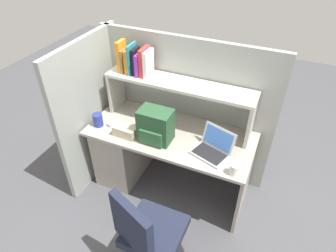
{
  "coord_description": "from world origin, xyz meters",
  "views": [
    {
      "loc": [
        0.88,
        -2.04,
        2.51
      ],
      "look_at": [
        0.0,
        -0.05,
        0.85
      ],
      "focal_mm": 31.68,
      "sensor_mm": 36.0,
      "label": 1
    }
  ],
  "objects_px": {
    "laptop": "(213,148)",
    "paper_cup": "(234,169)",
    "tissue_box": "(125,131)",
    "office_chair": "(149,240)",
    "backpack": "(155,126)",
    "computer_mouse": "(112,123)",
    "snack_canister": "(98,120)"
  },
  "relations": [
    {
      "from": "tissue_box",
      "to": "laptop",
      "type": "bearing_deg",
      "value": 9.62
    },
    {
      "from": "computer_mouse",
      "to": "tissue_box",
      "type": "distance_m",
      "value": 0.23
    },
    {
      "from": "laptop",
      "to": "paper_cup",
      "type": "height_order",
      "value": "laptop"
    },
    {
      "from": "snack_canister",
      "to": "laptop",
      "type": "bearing_deg",
      "value": 3.66
    },
    {
      "from": "backpack",
      "to": "snack_canister",
      "type": "relative_size",
      "value": 2.46
    },
    {
      "from": "computer_mouse",
      "to": "paper_cup",
      "type": "bearing_deg",
      "value": 11.58
    },
    {
      "from": "backpack",
      "to": "paper_cup",
      "type": "relative_size",
      "value": 3.14
    },
    {
      "from": "tissue_box",
      "to": "office_chair",
      "type": "distance_m",
      "value": 1.0
    },
    {
      "from": "computer_mouse",
      "to": "snack_canister",
      "type": "xyz_separation_m",
      "value": [
        -0.12,
        -0.07,
        0.05
      ]
    },
    {
      "from": "paper_cup",
      "to": "snack_canister",
      "type": "height_order",
      "value": "snack_canister"
    },
    {
      "from": "paper_cup",
      "to": "laptop",
      "type": "bearing_deg",
      "value": 142.48
    },
    {
      "from": "computer_mouse",
      "to": "snack_canister",
      "type": "relative_size",
      "value": 0.81
    },
    {
      "from": "computer_mouse",
      "to": "paper_cup",
      "type": "distance_m",
      "value": 1.28
    },
    {
      "from": "tissue_box",
      "to": "office_chair",
      "type": "bearing_deg",
      "value": -47.43
    },
    {
      "from": "tissue_box",
      "to": "backpack",
      "type": "bearing_deg",
      "value": 15.09
    },
    {
      "from": "snack_canister",
      "to": "backpack",
      "type": "bearing_deg",
      "value": 3.19
    },
    {
      "from": "computer_mouse",
      "to": "office_chair",
      "type": "xyz_separation_m",
      "value": [
        0.8,
        -0.8,
        -0.35
      ]
    },
    {
      "from": "backpack",
      "to": "computer_mouse",
      "type": "xyz_separation_m",
      "value": [
        -0.49,
        0.03,
        -0.14
      ]
    },
    {
      "from": "laptop",
      "to": "paper_cup",
      "type": "xyz_separation_m",
      "value": [
        0.23,
        -0.18,
        -0.0
      ]
    },
    {
      "from": "paper_cup",
      "to": "snack_canister",
      "type": "bearing_deg",
      "value": 175.64
    },
    {
      "from": "laptop",
      "to": "snack_canister",
      "type": "relative_size",
      "value": 2.92
    },
    {
      "from": "paper_cup",
      "to": "office_chair",
      "type": "bearing_deg",
      "value": -126.69
    },
    {
      "from": "office_chair",
      "to": "laptop",
      "type": "bearing_deg",
      "value": -83.77
    },
    {
      "from": "backpack",
      "to": "paper_cup",
      "type": "bearing_deg",
      "value": -10.25
    },
    {
      "from": "paper_cup",
      "to": "tissue_box",
      "type": "xyz_separation_m",
      "value": [
        -1.06,
        0.08,
        -0.0
      ]
    },
    {
      "from": "paper_cup",
      "to": "snack_canister",
      "type": "xyz_separation_m",
      "value": [
        -1.39,
        0.11,
        0.01
      ]
    },
    {
      "from": "office_chair",
      "to": "tissue_box",
      "type": "bearing_deg",
      "value": -27.46
    },
    {
      "from": "backpack",
      "to": "snack_canister",
      "type": "xyz_separation_m",
      "value": [
        -0.61,
        -0.03,
        -0.09
      ]
    },
    {
      "from": "paper_cup",
      "to": "tissue_box",
      "type": "bearing_deg",
      "value": 175.94
    },
    {
      "from": "tissue_box",
      "to": "snack_canister",
      "type": "bearing_deg",
      "value": 177.14
    },
    {
      "from": "backpack",
      "to": "office_chair",
      "type": "height_order",
      "value": "backpack"
    },
    {
      "from": "backpack",
      "to": "paper_cup",
      "type": "xyz_separation_m",
      "value": [
        0.77,
        -0.14,
        -0.1
      ]
    }
  ]
}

